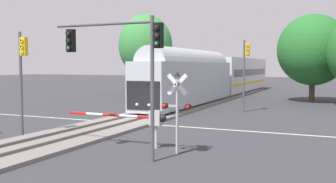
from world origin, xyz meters
TOP-DOWN VIEW (x-y plane):
  - ground_plane at (0.00, 0.00)m, footprint 220.00×220.00m
  - road_centre_stripe at (0.00, 0.00)m, footprint 44.00×0.20m
  - railway_track at (0.00, 0.00)m, footprint 4.40×80.00m
  - commuter_train at (0.00, 22.08)m, footprint 3.04×42.28m
  - crossing_gate_near at (4.88, -6.53)m, footprint 5.52×0.40m
  - crossing_signal_mast at (6.80, -7.19)m, footprint 1.36×0.44m
  - traffic_signal_far_side at (6.05, 9.35)m, footprint 0.53×0.38m
  - traffic_signal_near_right at (5.09, -8.91)m, footprint 5.15×0.38m
  - traffic_signal_median at (-2.60, -6.69)m, footprint 0.53×0.38m
  - oak_behind_train at (-8.36, 19.16)m, footprint 6.49×6.49m
  - oak_far_right at (10.52, 21.28)m, footprint 7.41×7.41m

SIDE VIEW (x-z plane):
  - ground_plane at x=0.00m, z-range 0.00..0.00m
  - road_centre_stripe at x=0.00m, z-range 0.00..0.01m
  - railway_track at x=0.00m, z-range -0.06..0.26m
  - crossing_gate_near at x=4.88m, z-range 0.49..2.29m
  - crossing_signal_mast at x=6.80m, z-range 0.41..4.07m
  - commuter_train at x=0.00m, z-range 0.21..5.37m
  - traffic_signal_median at x=-2.60m, z-range 0.97..6.72m
  - traffic_signal_far_side at x=6.05m, z-range 1.01..7.03m
  - traffic_signal_near_right at x=5.09m, z-range 1.52..7.42m
  - oak_far_right at x=10.52m, z-range 0.89..10.23m
  - oak_behind_train at x=-8.36m, z-range 1.27..11.30m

